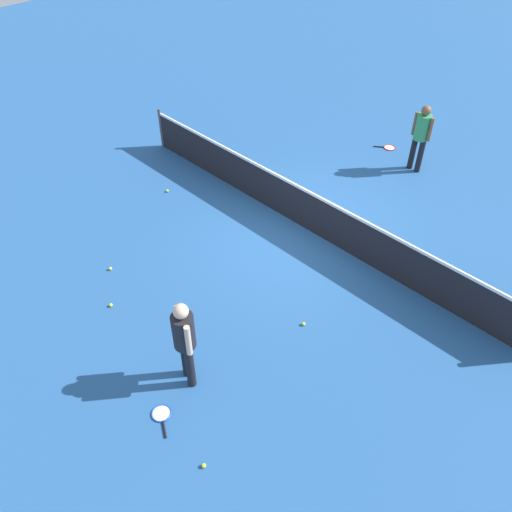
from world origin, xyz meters
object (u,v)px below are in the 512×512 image
at_px(tennis_ball_baseline, 111,305).
at_px(tennis_ball_stray_left, 167,191).
at_px(tennis_ball_midcourt, 304,324).
at_px(player_far_side, 421,133).
at_px(tennis_ball_by_net, 204,466).
at_px(tennis_racket_near_player, 162,415).
at_px(player_near_side, 184,338).
at_px(tennis_ball_near_player, 110,269).
at_px(tennis_racket_far_player, 388,148).

distance_m(tennis_ball_baseline, tennis_ball_stray_left, 3.75).
distance_m(tennis_ball_midcourt, tennis_ball_stray_left, 5.10).
xyz_separation_m(player_far_side, tennis_ball_by_net, (2.18, -8.81, -0.98)).
bearing_deg(tennis_racket_near_player, player_far_side, 97.27).
bearing_deg(player_near_side, tennis_ball_near_player, 170.16).
bearing_deg(tennis_ball_near_player, tennis_racket_far_player, 81.69).
bearing_deg(tennis_ball_baseline, tennis_ball_midcourt, 37.52).
distance_m(tennis_racket_near_player, tennis_ball_by_net, 1.07).
height_order(tennis_ball_near_player, tennis_ball_stray_left, same).
xyz_separation_m(player_near_side, tennis_racket_near_player, (0.21, -0.73, -1.00)).
relative_size(player_near_side, tennis_racket_far_player, 2.98).
bearing_deg(tennis_ball_by_net, tennis_racket_far_player, 109.21).
bearing_deg(tennis_racket_near_player, tennis_ball_baseline, 163.69).
relative_size(player_far_side, tennis_ball_baseline, 25.76).
bearing_deg(tennis_ball_midcourt, player_far_side, 103.92).
distance_m(tennis_racket_far_player, tennis_ball_midcourt, 6.79).
xyz_separation_m(player_near_side, tennis_ball_near_player, (-3.10, 0.54, -0.98)).
bearing_deg(tennis_ball_midcourt, tennis_ball_near_player, -156.26).
relative_size(player_near_side, tennis_racket_near_player, 2.86).
relative_size(tennis_racket_far_player, tennis_ball_midcourt, 8.64).
xyz_separation_m(tennis_ball_midcourt, tennis_ball_stray_left, (-5.02, 0.87, 0.00)).
bearing_deg(player_near_side, tennis_ball_by_net, -32.37).
xyz_separation_m(tennis_ball_near_player, tennis_ball_stray_left, (-1.37, 2.48, 0.00)).
xyz_separation_m(player_near_side, tennis_ball_baseline, (-2.26, -0.01, -0.98)).
distance_m(player_near_side, tennis_ball_by_net, 1.81).
relative_size(tennis_ball_near_player, tennis_ball_stray_left, 1.00).
xyz_separation_m(player_far_side, tennis_ball_midcourt, (1.45, -5.85, -0.98)).
distance_m(player_near_side, tennis_racket_far_player, 8.74).
distance_m(tennis_ball_by_net, tennis_ball_midcourt, 3.05).
bearing_deg(tennis_ball_stray_left, tennis_ball_by_net, -33.65).
xyz_separation_m(tennis_racket_near_player, tennis_racket_far_player, (-2.16, 9.19, 0.00)).
relative_size(tennis_ball_midcourt, tennis_ball_stray_left, 1.00).
relative_size(tennis_ball_near_player, tennis_ball_baseline, 1.00).
xyz_separation_m(tennis_racket_far_player, tennis_ball_stray_left, (-2.53, -5.44, 0.02)).
height_order(tennis_ball_near_player, tennis_ball_baseline, same).
bearing_deg(tennis_ball_near_player, player_near_side, -9.84).
height_order(player_near_side, tennis_ball_midcourt, player_near_side).
distance_m(player_near_side, tennis_ball_midcourt, 2.42).
relative_size(player_near_side, tennis_ball_by_net, 25.76).
height_order(player_near_side, tennis_ball_by_net, player_near_side).
bearing_deg(player_far_side, tennis_ball_near_player, -106.48).
height_order(tennis_racket_near_player, tennis_ball_near_player, tennis_ball_near_player).
relative_size(tennis_ball_near_player, tennis_ball_by_net, 1.00).
distance_m(player_far_side, tennis_ball_near_player, 7.84).
bearing_deg(player_near_side, tennis_ball_stray_left, 146.00).
bearing_deg(tennis_ball_near_player, tennis_ball_midcourt, 23.74).
distance_m(tennis_racket_near_player, tennis_ball_baseline, 2.57).
relative_size(tennis_ball_midcourt, tennis_ball_baseline, 1.00).
bearing_deg(tennis_ball_stray_left, tennis_ball_near_player, -61.08).
relative_size(tennis_racket_far_player, tennis_ball_baseline, 8.64).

